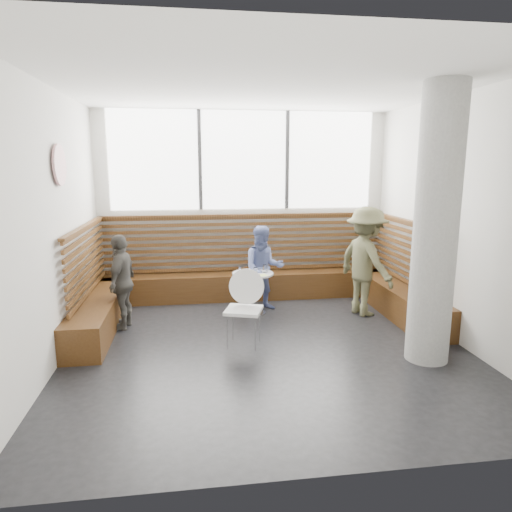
{
  "coord_description": "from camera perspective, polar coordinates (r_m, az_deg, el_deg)",
  "views": [
    {
      "loc": [
        -0.9,
        -5.43,
        2.3
      ],
      "look_at": [
        0.0,
        1.0,
        1.0
      ],
      "focal_mm": 32.0,
      "sensor_mm": 36.0,
      "label": 1
    }
  ],
  "objects": [
    {
      "name": "cafe_table",
      "position": [
        7.12,
        -0.4,
        -3.57
      ],
      "size": [
        0.64,
        0.64,
        0.66
      ],
      "color": "silver",
      "rests_on": "ground"
    },
    {
      "name": "child_back",
      "position": [
        7.28,
        0.93,
        -1.53
      ],
      "size": [
        0.67,
        0.53,
        1.36
      ],
      "primitive_type": "imported",
      "rotation": [
        0.0,
        0.0,
        -0.02
      ],
      "color": "#5F6DA6",
      "rests_on": "ground"
    },
    {
      "name": "glass_mid",
      "position": [
        6.98,
        -0.08,
        -1.86
      ],
      "size": [
        0.07,
        0.07,
        0.1
      ],
      "primitive_type": "cylinder",
      "color": "white",
      "rests_on": "cafe_table"
    },
    {
      "name": "child_left",
      "position": [
        6.74,
        -16.4,
        -3.09
      ],
      "size": [
        0.49,
        0.85,
        1.35
      ],
      "primitive_type": "imported",
      "rotation": [
        0.0,
        0.0,
        -1.78
      ],
      "color": "#4E4B46",
      "rests_on": "ground"
    },
    {
      "name": "concrete_column",
      "position": [
        5.6,
        21.55,
        3.35
      ],
      "size": [
        0.5,
        0.5,
        3.2
      ],
      "primitive_type": "cylinder",
      "color": "gray",
      "rests_on": "ground"
    },
    {
      "name": "plate_near",
      "position": [
        7.12,
        -1.28,
        -1.97
      ],
      "size": [
        0.19,
        0.19,
        0.01
      ],
      "primitive_type": "cylinder",
      "color": "white",
      "rests_on": "cafe_table"
    },
    {
      "name": "glass_left",
      "position": [
        6.99,
        -1.86,
        -1.79
      ],
      "size": [
        0.07,
        0.07,
        0.12
      ],
      "primitive_type": "cylinder",
      "color": "white",
      "rests_on": "cafe_table"
    },
    {
      "name": "plate_far",
      "position": [
        7.18,
        0.12,
        -1.84
      ],
      "size": [
        0.2,
        0.2,
        0.01
      ],
      "primitive_type": "cylinder",
      "color": "white",
      "rests_on": "cafe_table"
    },
    {
      "name": "room",
      "position": [
        5.55,
        1.43,
        4.09
      ],
      "size": [
        5.0,
        5.0,
        3.2
      ],
      "color": "silver",
      "rests_on": "ground"
    },
    {
      "name": "booth",
      "position": [
        7.5,
        -0.82,
        -3.29
      ],
      "size": [
        5.0,
        2.5,
        1.44
      ],
      "color": "#3C240F",
      "rests_on": "ground"
    },
    {
      "name": "adult_man",
      "position": [
        7.21,
        13.57,
        -0.66
      ],
      "size": [
        0.95,
        1.23,
        1.69
      ],
      "primitive_type": "imported",
      "rotation": [
        0.0,
        0.0,
        1.91
      ],
      "color": "brown",
      "rests_on": "ground"
    },
    {
      "name": "wall_art",
      "position": [
        6.03,
        -23.36,
        10.42
      ],
      "size": [
        0.03,
        0.5,
        0.5
      ],
      "primitive_type": "cylinder",
      "rotation": [
        0.0,
        1.57,
        0.0
      ],
      "color": "white",
      "rests_on": "room"
    },
    {
      "name": "cafe_chair",
      "position": [
        5.91,
        -1.64,
        -5.69
      ],
      "size": [
        0.47,
        0.46,
        0.97
      ],
      "rotation": [
        0.0,
        0.0,
        -0.31
      ],
      "color": "white",
      "rests_on": "ground"
    },
    {
      "name": "glass_right",
      "position": [
        7.09,
        1.15,
        -1.58
      ],
      "size": [
        0.08,
        0.08,
        0.12
      ],
      "primitive_type": "cylinder",
      "color": "white",
      "rests_on": "cafe_table"
    },
    {
      "name": "menu_card",
      "position": [
        6.9,
        0.59,
        -2.44
      ],
      "size": [
        0.24,
        0.21,
        0.0
      ],
      "primitive_type": "cube",
      "rotation": [
        0.0,
        0.0,
        0.36
      ],
      "color": "#A5C64C",
      "rests_on": "cafe_table"
    }
  ]
}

